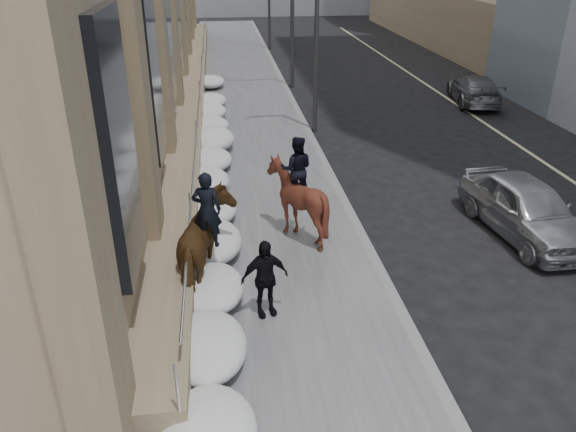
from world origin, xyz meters
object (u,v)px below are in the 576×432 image
object	(u,v)px
mounted_horse_right	(297,196)
car_silver	(526,208)
car_grey	(474,89)
mounted_horse_left	(207,243)
pedestrian	(265,278)

from	to	relation	value
mounted_horse_right	car_silver	size ratio (longest dim) A/B	0.59
mounted_horse_right	car_grey	distance (m)	16.59
mounted_horse_left	mounted_horse_right	world-z (taller)	mounted_horse_left
mounted_horse_left	car_grey	bearing A→B (deg)	-122.62
mounted_horse_left	car_grey	xyz separation A→B (m)	(12.77, 15.06, -0.55)
mounted_horse_right	pedestrian	size ratio (longest dim) A/B	1.56
pedestrian	car_grey	bearing A→B (deg)	40.13
pedestrian	car_silver	size ratio (longest dim) A/B	0.38
mounted_horse_left	pedestrian	bearing A→B (deg)	142.27
mounted_horse_left	car_silver	world-z (taller)	mounted_horse_left
pedestrian	car_grey	world-z (taller)	pedestrian
mounted_horse_left	pedestrian	xyz separation A→B (m)	(1.16, -1.17, -0.25)
mounted_horse_right	car_grey	xyz separation A→B (m)	(10.49, 12.84, -0.56)
mounted_horse_left	pedestrian	world-z (taller)	mounted_horse_left
car_silver	mounted_horse_right	bearing A→B (deg)	170.06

